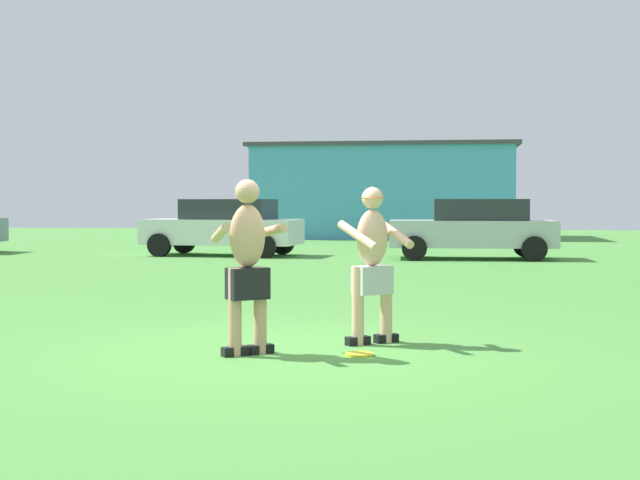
% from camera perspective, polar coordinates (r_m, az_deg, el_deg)
% --- Properties ---
extents(ground_plane, '(80.00, 80.00, 0.00)m').
position_cam_1_polar(ground_plane, '(9.06, -2.50, -7.13)').
color(ground_plane, '#4C8E3D').
extents(player_with_cap, '(0.83, 0.76, 1.68)m').
position_cam_1_polar(player_with_cap, '(9.47, 3.38, -1.13)').
color(player_with_cap, black).
rests_on(player_with_cap, ground_plane).
extents(player_in_black, '(0.81, 0.81, 1.73)m').
position_cam_1_polar(player_in_black, '(8.80, -4.66, -1.39)').
color(player_in_black, black).
rests_on(player_in_black, ground_plane).
extents(frisbee, '(0.29, 0.29, 0.03)m').
position_cam_1_polar(frisbee, '(8.84, 2.54, -7.30)').
color(frisbee, yellow).
rests_on(frisbee, ground_plane).
extents(car_silver_mid_lot, '(4.37, 2.18, 1.58)m').
position_cam_1_polar(car_silver_mid_lot, '(23.88, 9.78, 0.78)').
color(car_silver_mid_lot, silver).
rests_on(car_silver_mid_lot, ground_plane).
extents(car_white_far_end, '(4.44, 2.34, 1.58)m').
position_cam_1_polar(car_white_far_end, '(25.13, -6.14, 0.88)').
color(car_white_far_end, white).
rests_on(car_white_far_end, ground_plane).
extents(outbuilding_behind_lot, '(10.92, 6.32, 3.89)m').
position_cam_1_polar(outbuilding_behind_lot, '(38.18, 4.16, 3.12)').
color(outbuilding_behind_lot, '#4C9ED1').
rests_on(outbuilding_behind_lot, ground_plane).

